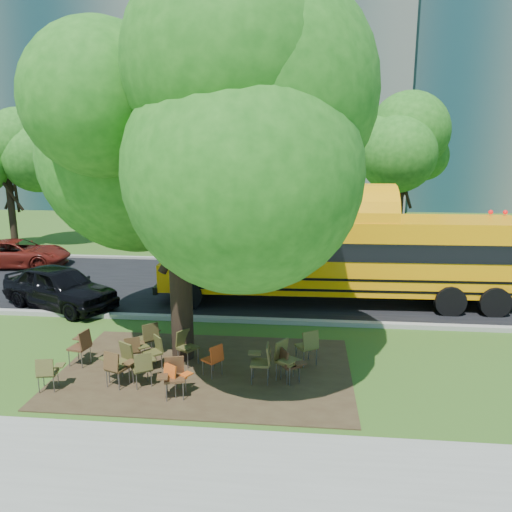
# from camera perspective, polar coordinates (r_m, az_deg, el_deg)

# --- Properties ---
(ground) EXTENTS (160.00, 160.00, 0.00)m
(ground) POSITION_cam_1_polar(r_m,az_deg,el_deg) (13.19, -9.65, -11.73)
(ground) COLOR #36581B
(ground) RESTS_ON ground
(sidewalk) EXTENTS (60.00, 4.00, 0.04)m
(sidewalk) POSITION_cam_1_polar(r_m,az_deg,el_deg) (9.12, -18.71, -24.28)
(sidewalk) COLOR gray
(sidewalk) RESTS_ON ground
(dirt_patch) EXTENTS (7.00, 4.50, 0.03)m
(dirt_patch) POSITION_cam_1_polar(r_m,az_deg,el_deg) (12.52, -5.74, -12.91)
(dirt_patch) COLOR #382819
(dirt_patch) RESTS_ON ground
(asphalt_road) EXTENTS (80.00, 8.00, 0.04)m
(asphalt_road) POSITION_cam_1_polar(r_m,az_deg,el_deg) (19.61, -4.29, -3.33)
(asphalt_road) COLOR black
(asphalt_road) RESTS_ON ground
(kerb_near) EXTENTS (80.00, 0.25, 0.14)m
(kerb_near) POSITION_cam_1_polar(r_m,az_deg,el_deg) (15.86, -6.80, -7.10)
(kerb_near) COLOR gray
(kerb_near) RESTS_ON ground
(kerb_far) EXTENTS (80.00, 0.25, 0.14)m
(kerb_far) POSITION_cam_1_polar(r_m,az_deg,el_deg) (23.52, -2.57, -0.48)
(kerb_far) COLOR gray
(kerb_far) RESTS_ON ground
(building_main) EXTENTS (38.00, 16.00, 22.00)m
(building_main) POSITION_cam_1_polar(r_m,az_deg,el_deg) (49.21, -8.05, 19.05)
(building_main) COLOR slate
(building_main) RESTS_ON ground
(bg_tree_0) EXTENTS (5.20, 5.20, 7.18)m
(bg_tree_0) POSITION_cam_1_polar(r_m,az_deg,el_deg) (28.97, -26.63, 9.68)
(bg_tree_0) COLOR black
(bg_tree_0) RESTS_ON ground
(bg_tree_2) EXTENTS (4.80, 4.80, 6.62)m
(bg_tree_2) POSITION_cam_1_polar(r_m,az_deg,el_deg) (28.82, -11.25, 10.04)
(bg_tree_2) COLOR black
(bg_tree_2) RESTS_ON ground
(bg_tree_3) EXTENTS (5.60, 5.60, 7.84)m
(bg_tree_3) POSITION_cam_1_polar(r_m,az_deg,el_deg) (25.98, 16.41, 11.32)
(bg_tree_3) COLOR black
(bg_tree_3) RESTS_ON ground
(main_tree) EXTENTS (7.20, 7.20, 8.74)m
(main_tree) POSITION_cam_1_polar(r_m,az_deg,el_deg) (12.17, -9.07, 11.18)
(main_tree) COLOR black
(main_tree) RESTS_ON ground
(school_bus) EXTENTS (12.23, 3.05, 2.97)m
(school_bus) POSITION_cam_1_polar(r_m,az_deg,el_deg) (17.42, 11.02, 0.19)
(school_bus) COLOR #FA9A07
(school_bus) RESTS_ON ground
(chair_0) EXTENTS (0.56, 0.57, 0.82)m
(chair_0) POSITION_cam_1_polar(r_m,az_deg,el_deg) (12.23, -22.69, -11.99)
(chair_0) COLOR brown
(chair_0) RESTS_ON ground
(chair_1) EXTENTS (0.71, 0.56, 0.90)m
(chair_1) POSITION_cam_1_polar(r_m,az_deg,el_deg) (11.89, -15.65, -11.93)
(chair_1) COLOR #51361D
(chair_1) RESTS_ON ground
(chair_2) EXTENTS (0.57, 0.71, 0.85)m
(chair_2) POSITION_cam_1_polar(r_m,az_deg,el_deg) (11.79, -12.77, -12.12)
(chair_2) COLOR #49441F
(chair_2) RESTS_ON ground
(chair_3) EXTENTS (0.80, 0.63, 0.95)m
(chair_3) POSITION_cam_1_polar(r_m,az_deg,el_deg) (12.12, -15.16, -11.26)
(chair_3) COLOR #4B4620
(chair_3) RESTS_ON ground
(chair_4) EXTENTS (0.65, 0.51, 0.77)m
(chair_4) POSITION_cam_1_polar(r_m,az_deg,el_deg) (11.31, -9.28, -13.35)
(chair_4) COLOR #CF4E16
(chair_4) RESTS_ON ground
(chair_5) EXTENTS (0.61, 0.65, 0.90)m
(chair_5) POSITION_cam_1_polar(r_m,az_deg,el_deg) (11.23, -9.44, -13.10)
(chair_5) COLOR #4A2E1A
(chair_5) RESTS_ON ground
(chair_6) EXTENTS (0.56, 0.61, 0.94)m
(chair_6) POSITION_cam_1_polar(r_m,az_deg,el_deg) (11.72, 0.78, -11.66)
(chair_6) COLOR brown
(chair_6) RESTS_ON ground
(chair_7) EXTENTS (0.67, 0.55, 0.82)m
(chair_7) POSITION_cam_1_polar(r_m,az_deg,el_deg) (11.74, 3.78, -12.02)
(chair_7) COLOR #402617
(chair_7) RESTS_ON ground
(chair_8) EXTENTS (0.54, 0.68, 0.93)m
(chair_8) POSITION_cam_1_polar(r_m,az_deg,el_deg) (13.27, -19.32, -9.45)
(chair_8) COLOR #4D2E1B
(chair_8) RESTS_ON ground
(chair_9) EXTENTS (0.72, 0.57, 0.84)m
(chair_9) POSITION_cam_1_polar(r_m,az_deg,el_deg) (12.65, -11.63, -10.35)
(chair_9) COLOR #45431E
(chair_9) RESTS_ON ground
(chair_10) EXTENTS (0.60, 0.76, 0.90)m
(chair_10) POSITION_cam_1_polar(r_m,az_deg,el_deg) (12.69, -8.06, -9.95)
(chair_10) COLOR #45411E
(chair_10) RESTS_ON ground
(chair_11) EXTENTS (0.55, 0.70, 0.82)m
(chair_11) POSITION_cam_1_polar(r_m,az_deg,el_deg) (12.05, -4.78, -11.39)
(chair_11) COLOR #C03F14
(chair_11) RESTS_ON ground
(chair_12) EXTENTS (0.65, 0.82, 0.97)m
(chair_12) POSITION_cam_1_polar(r_m,az_deg,el_deg) (11.78, 3.36, -11.44)
(chair_12) COLOR brown
(chair_12) RESTS_ON ground
(chair_13) EXTENTS (0.63, 0.78, 0.94)m
(chair_13) POSITION_cam_1_polar(r_m,az_deg,el_deg) (12.61, 6.04, -9.91)
(chair_13) COLOR brown
(chair_13) RESTS_ON ground
(chair_14) EXTENTS (0.64, 0.81, 0.94)m
(chair_14) POSITION_cam_1_polar(r_m,az_deg,el_deg) (13.33, -12.08, -8.86)
(chair_14) COLOR #413A1C
(chair_14) RESTS_ON ground
(chair_15) EXTENTS (0.56, 0.65, 0.82)m
(chair_15) POSITION_cam_1_polar(r_m,az_deg,el_deg) (12.84, -13.89, -10.17)
(chair_15) COLOR #49321A
(chair_15) RESTS_ON ground
(black_car) EXTENTS (4.60, 3.31, 1.46)m
(black_car) POSITION_cam_1_polar(r_m,az_deg,el_deg) (18.02, -21.52, -3.30)
(black_car) COLOR black
(black_car) RESTS_ON ground
(bg_car_red) EXTENTS (4.74, 2.67, 1.25)m
(bg_car_red) POSITION_cam_1_polar(r_m,az_deg,el_deg) (24.76, -25.60, 0.26)
(bg_car_red) COLOR #5C160F
(bg_car_red) RESTS_ON ground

